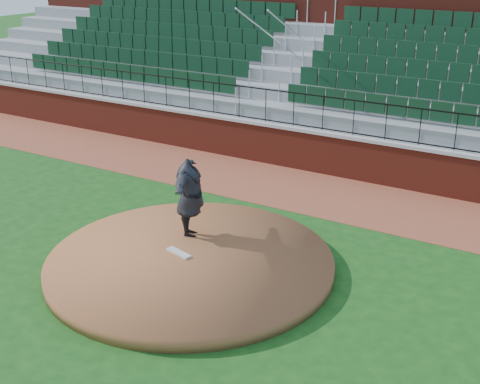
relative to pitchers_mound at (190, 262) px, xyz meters
The scene contains 10 objects.
ground 0.37m from the pitchers_mound, ahead, with size 90.00×90.00×0.00m, color #154614.
warning_track 5.38m from the pitchers_mound, 86.32° to the left, with size 34.00×3.20×0.01m, color brown.
field_wall 6.99m from the pitchers_mound, 87.16° to the left, with size 34.00×0.35×1.20m, color maroon.
wall_cap 7.06m from the pitchers_mound, 87.16° to the left, with size 34.00×0.45×0.10m, color #B7B7B7.
wall_railing 7.17m from the pitchers_mound, 87.16° to the left, with size 34.00×0.05×1.00m, color black, non-canonical shape.
seating_stands 9.94m from the pitchers_mound, 87.96° to the left, with size 34.00×5.10×4.60m, color gray, non-canonical shape.
concourse_wall 12.77m from the pitchers_mound, 88.42° to the left, with size 34.00×0.50×5.50m, color maroon.
pitchers_mound is the anchor object (origin of this frame).
pitching_rubber 0.34m from the pitchers_mound, behind, with size 0.65×0.16×0.04m, color silver.
pitcher 1.52m from the pitchers_mound, 124.28° to the left, with size 2.24×0.61×1.82m, color black.
Camera 1 is at (6.60, -9.55, 6.38)m, focal length 47.04 mm.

